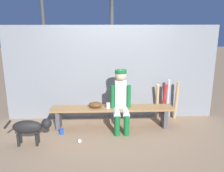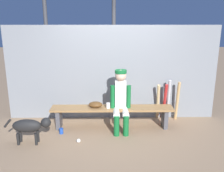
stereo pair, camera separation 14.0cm
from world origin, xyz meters
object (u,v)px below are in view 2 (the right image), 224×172
bat_wood_natural (158,102)px  cup_on_ground (61,131)px  cup_on_bench (108,106)px  bat_wood_tan (177,101)px  player_seated (121,99)px  dog (30,126)px  dugout_bench (112,112)px  baseball_glove (96,105)px  baseball (79,141)px  scoreboard (82,2)px  bat_aluminum_silver (168,100)px  bat_aluminum_red (165,102)px

bat_wood_natural → cup_on_ground: size_ratio=7.50×
cup_on_ground → cup_on_bench: cup_on_bench is taller
bat_wood_tan → cup_on_ground: (-2.43, -0.66, -0.38)m
player_seated → dog: size_ratio=1.44×
dugout_bench → bat_wood_tan: (1.43, 0.37, 0.10)m
baseball_glove → cup_on_bench: baseball_glove is taller
cup_on_bench → bat_wood_tan: bearing=15.5°
bat_wood_tan → baseball: size_ratio=11.83×
dugout_bench → bat_wood_tan: bat_wood_tan is taller
baseball_glove → cup_on_ground: bearing=-156.7°
cup_on_bench → scoreboard: (-0.64, 1.71, 2.07)m
bat_aluminum_silver → bat_wood_natural: bearing=174.0°
dugout_bench → bat_wood_tan: size_ratio=2.83×
baseball_glove → scoreboard: size_ratio=0.08×
cup_on_ground → baseball: bearing=-44.2°
scoreboard → dog: bearing=-107.6°
dog → baseball: bearing=0.7°
bat_aluminum_silver → bat_wood_tan: bat_aluminum_silver is taller
bat_wood_natural → baseball: size_ratio=11.15×
dugout_bench → scoreboard: 2.87m
bat_wood_tan → cup_on_bench: (-1.51, -0.42, 0.05)m
cup_on_ground → dugout_bench: bearing=16.0°
bat_aluminum_silver → dog: size_ratio=1.09×
bat_aluminum_red → scoreboard: (-1.88, 1.27, 2.15)m
bat_wood_natural → dog: 2.71m
bat_wood_natural → cup_on_bench: (-1.10, -0.47, 0.08)m
bat_wood_natural → scoreboard: size_ratio=0.23×
cup_on_ground → scoreboard: (0.27, 1.95, 2.51)m
dugout_bench → dog: bearing=-155.4°
player_seated → scoreboard: (-0.89, 1.77, 1.91)m
baseball_glove → dugout_bench: bearing=0.0°
dugout_bench → cup_on_ground: 1.08m
bat_aluminum_red → bat_aluminum_silver: size_ratio=0.90×
dugout_bench → cup_on_bench: 0.18m
dugout_bench → cup_on_ground: dugout_bench is taller
bat_wood_tan → dog: size_ratio=1.04×
dugout_bench → scoreboard: scoreboard is taller
cup_on_bench → scoreboard: size_ratio=0.03×
dugout_bench → cup_on_bench: bearing=-149.0°
cup_on_bench → dog: (-1.38, -0.62, -0.16)m
baseball → dog: size_ratio=0.09×
bat_aluminum_silver → scoreboard: 3.15m
bat_aluminum_red → baseball: size_ratio=11.18×
baseball → dugout_bench: bearing=46.9°
player_seated → bat_aluminum_silver: player_seated is taller
bat_wood_natural → cup_on_bench: bearing=-156.7°
bat_aluminum_silver → cup_on_ground: size_ratio=8.37×
bat_aluminum_red → bat_wood_tan: bearing=-5.4°
bat_wood_natural → bat_aluminum_silver: (0.22, -0.02, 0.05)m
player_seated → baseball: bearing=-144.9°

